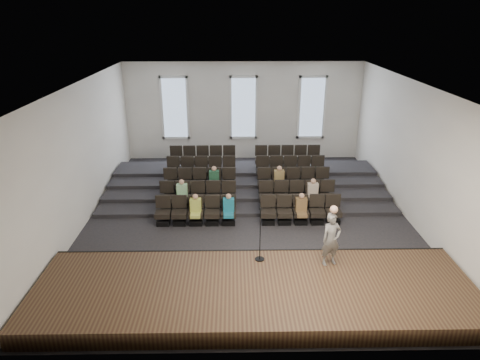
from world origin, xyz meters
The scene contains 14 objects.
ground centered at (0.00, 0.00, 0.00)m, with size 14.00×14.00×0.00m, color black.
ceiling centered at (0.00, 0.00, 5.01)m, with size 12.00×14.00×0.02m, color white.
wall_back centered at (0.00, 7.02, 2.50)m, with size 12.00×0.04×5.00m, color white.
wall_front centered at (0.00, -7.02, 2.50)m, with size 12.00×0.04×5.00m, color white.
wall_left centered at (-6.02, 0.00, 2.50)m, with size 0.04×14.00×5.00m, color white.
wall_right centered at (6.02, 0.00, 2.50)m, with size 0.04×14.00×5.00m, color white.
stage centered at (0.00, -5.10, 0.25)m, with size 11.80×3.60×0.50m, color #4B3720.
stage_lip centered at (0.00, -3.33, 0.25)m, with size 11.80×0.06×0.52m, color black.
risers centered at (0.00, 3.17, 0.20)m, with size 11.80×4.80×0.60m.
seating_rows centered at (0.00, 1.54, 0.68)m, with size 6.80×4.70×1.67m.
windows centered at (0.00, 6.95, 2.70)m, with size 8.44×0.10×3.24m.
audience centered at (-0.10, 0.30, 0.81)m, with size 5.45×2.64×1.10m.
speaker centered at (2.21, -4.10, 1.30)m, with size 0.58×0.38×1.59m, color slate.
mic_stand centered at (0.21, -3.85, 1.00)m, with size 0.28×0.28×1.69m.
Camera 1 is at (-0.56, -14.67, 7.32)m, focal length 32.00 mm.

